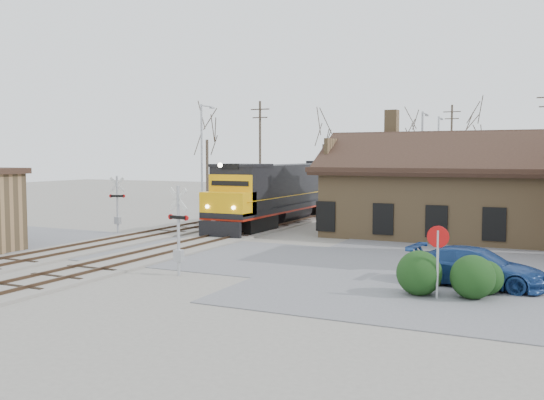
{
  "coord_description": "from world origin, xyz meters",
  "views": [
    {
      "loc": [
        18.11,
        -25.87,
        4.96
      ],
      "look_at": [
        1.45,
        9.0,
        2.08
      ],
      "focal_mm": 40.0,
      "sensor_mm": 36.0,
      "label": 1
    }
  ],
  "objects_px": {
    "depot": "(449,197)",
    "locomotive_trailing": "(366,180)",
    "parked_car": "(477,267)",
    "locomotive_lead": "(285,191)"
  },
  "relations": [
    {
      "from": "locomotive_lead",
      "to": "locomotive_trailing",
      "type": "bearing_deg",
      "value": 90.0
    },
    {
      "from": "depot",
      "to": "parked_car",
      "type": "xyz_separation_m",
      "value": [
        3.36,
        -14.16,
        -1.67
      ]
    },
    {
      "from": "locomotive_trailing",
      "to": "locomotive_lead",
      "type": "bearing_deg",
      "value": -90.0
    },
    {
      "from": "depot",
      "to": "locomotive_lead",
      "type": "bearing_deg",
      "value": 169.26
    },
    {
      "from": "depot",
      "to": "parked_car",
      "type": "height_order",
      "value": "depot"
    },
    {
      "from": "locomotive_lead",
      "to": "depot",
      "type": "bearing_deg",
      "value": -10.74
    },
    {
      "from": "depot",
      "to": "locomotive_trailing",
      "type": "distance_m",
      "value": 25.61
    },
    {
      "from": "depot",
      "to": "parked_car",
      "type": "distance_m",
      "value": 14.64
    },
    {
      "from": "depot",
      "to": "locomotive_trailing",
      "type": "xyz_separation_m",
      "value": [
        -11.99,
        22.63,
        -0.06
      ]
    },
    {
      "from": "depot",
      "to": "parked_car",
      "type": "relative_size",
      "value": 3.01
    }
  ]
}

